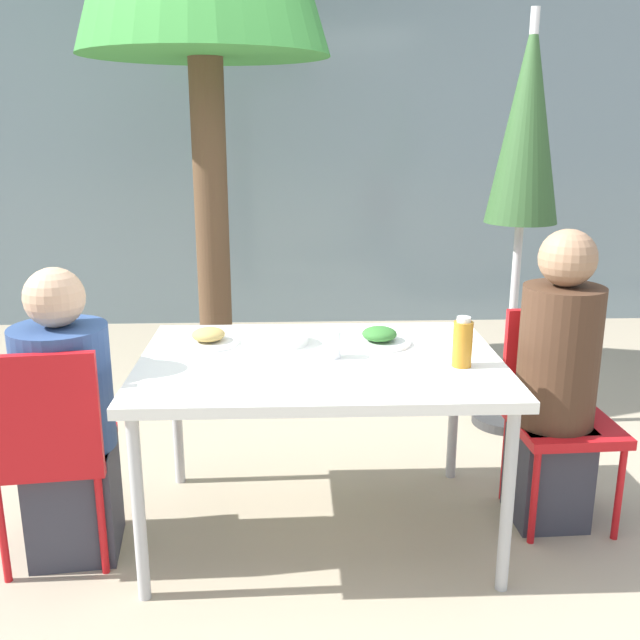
# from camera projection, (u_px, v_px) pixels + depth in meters

# --- Properties ---
(ground_plane) EXTENTS (24.00, 24.00, 0.00)m
(ground_plane) POSITION_uv_depth(u_px,v_px,m) (320.00, 528.00, 2.90)
(ground_plane) COLOR tan
(building_facade) EXTENTS (10.00, 0.20, 3.00)m
(building_facade) POSITION_uv_depth(u_px,v_px,m) (304.00, 135.00, 5.59)
(building_facade) COLOR gray
(building_facade) RESTS_ON ground
(dining_table) EXTENTS (1.37, 0.95, 0.73)m
(dining_table) POSITION_uv_depth(u_px,v_px,m) (320.00, 371.00, 2.72)
(dining_table) COLOR white
(dining_table) RESTS_ON ground
(chair_left) EXTENTS (0.44, 0.44, 0.85)m
(chair_left) POSITION_uv_depth(u_px,v_px,m) (49.00, 441.00, 2.54)
(chair_left) COLOR red
(chair_left) RESTS_ON ground
(person_left) EXTENTS (0.34, 0.34, 1.11)m
(person_left) POSITION_uv_depth(u_px,v_px,m) (67.00, 425.00, 2.62)
(person_left) COLOR #383842
(person_left) RESTS_ON ground
(chair_right) EXTENTS (0.42, 0.42, 0.85)m
(chair_right) POSITION_uv_depth(u_px,v_px,m) (558.00, 400.00, 2.92)
(chair_right) COLOR red
(chair_right) RESTS_ON ground
(person_right) EXTENTS (0.31, 0.31, 1.21)m
(person_right) POSITION_uv_depth(u_px,v_px,m) (556.00, 387.00, 2.81)
(person_right) COLOR #383842
(person_right) RESTS_ON ground
(closed_umbrella) EXTENTS (0.36, 0.36, 2.12)m
(closed_umbrella) POSITION_uv_depth(u_px,v_px,m) (526.00, 137.00, 3.50)
(closed_umbrella) COLOR #333333
(closed_umbrella) RESTS_ON ground
(plate_0) EXTENTS (0.26, 0.26, 0.07)m
(plate_0) POSITION_uv_depth(u_px,v_px,m) (379.00, 338.00, 2.87)
(plate_0) COLOR white
(plate_0) RESTS_ON dining_table
(plate_1) EXTENTS (0.24, 0.24, 0.07)m
(plate_1) POSITION_uv_depth(u_px,v_px,m) (209.00, 338.00, 2.87)
(plate_1) COLOR white
(plate_1) RESTS_ON dining_table
(bottle) EXTENTS (0.07, 0.07, 0.19)m
(bottle) POSITION_uv_depth(u_px,v_px,m) (463.00, 343.00, 2.59)
(bottle) COLOR #B7751E
(bottle) RESTS_ON dining_table
(drinking_cup) EXTENTS (0.07, 0.07, 0.11)m
(drinking_cup) POSITION_uv_depth(u_px,v_px,m) (332.00, 344.00, 2.70)
(drinking_cup) COLOR white
(drinking_cup) RESTS_ON dining_table
(salad_bowl) EXTENTS (0.19, 0.19, 0.05)m
(salad_bowl) POSITION_uv_depth(u_px,v_px,m) (285.00, 337.00, 2.87)
(salad_bowl) COLOR white
(salad_bowl) RESTS_ON dining_table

